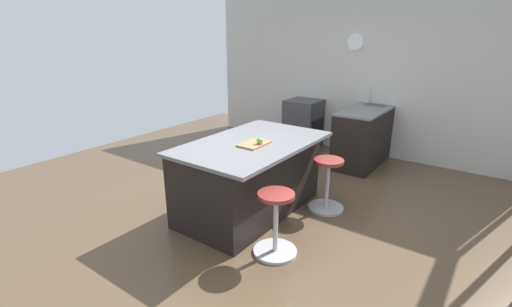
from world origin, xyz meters
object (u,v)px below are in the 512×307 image
(oven_range, at_px, (303,123))
(stool_by_window, at_px, (327,186))
(cutting_board, at_px, (254,144))
(stool_middle, at_px, (276,225))
(kitchen_island, at_px, (249,176))
(apple_green, at_px, (260,141))

(oven_range, distance_m, stool_by_window, 2.63)
(oven_range, height_order, cutting_board, cutting_board)
(stool_by_window, height_order, stool_middle, same)
(kitchen_island, relative_size, stool_middle, 2.83)
(kitchen_island, distance_m, apple_green, 0.54)
(cutting_board, xyz_separation_m, apple_green, (-0.01, 0.07, 0.05))
(oven_range, relative_size, cutting_board, 2.47)
(stool_by_window, bearing_deg, apple_green, -40.32)
(oven_range, relative_size, stool_middle, 1.36)
(oven_range, distance_m, stool_middle, 3.64)
(oven_range, xyz_separation_m, kitchen_island, (2.72, 0.76, 0.01))
(kitchen_island, relative_size, cutting_board, 5.16)
(kitchen_island, height_order, cutting_board, cutting_board)
(cutting_board, bearing_deg, apple_green, 100.85)
(kitchen_island, relative_size, stool_by_window, 2.83)
(stool_middle, relative_size, apple_green, 8.77)
(stool_middle, distance_m, cutting_board, 1.00)
(cutting_board, bearing_deg, stool_by_window, 136.93)
(stool_by_window, relative_size, cutting_board, 1.82)
(stool_by_window, xyz_separation_m, cutting_board, (0.67, -0.62, 0.60))
(oven_range, height_order, stool_middle, oven_range)
(cutting_board, bearing_deg, oven_range, -162.43)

